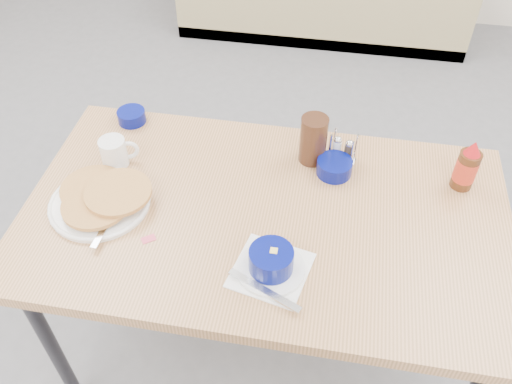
% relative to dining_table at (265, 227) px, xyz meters
% --- Properties ---
extents(dining_table, '(1.40, 0.80, 0.76)m').
position_rel_dining_table_xyz_m(dining_table, '(0.00, 0.00, 0.00)').
color(dining_table, tan).
rests_on(dining_table, ground).
extents(pancake_plate, '(0.30, 0.32, 0.05)m').
position_rel_dining_table_xyz_m(pancake_plate, '(-0.47, -0.05, 0.08)').
color(pancake_plate, white).
rests_on(pancake_plate, dining_table).
extents(coffee_mug, '(0.12, 0.08, 0.09)m').
position_rel_dining_table_xyz_m(coffee_mug, '(-0.49, 0.13, 0.11)').
color(coffee_mug, white).
rests_on(coffee_mug, dining_table).
extents(grits_setting, '(0.23, 0.24, 0.08)m').
position_rel_dining_table_xyz_m(grits_setting, '(0.05, -0.20, 0.10)').
color(grits_setting, white).
rests_on(grits_setting, dining_table).
extents(creamer_bowl, '(0.09, 0.09, 0.04)m').
position_rel_dining_table_xyz_m(creamer_bowl, '(-0.52, 0.34, 0.08)').
color(creamer_bowl, '#040C61').
rests_on(creamer_bowl, dining_table).
extents(butter_bowl, '(0.11, 0.11, 0.05)m').
position_rel_dining_table_xyz_m(butter_bowl, '(0.18, 0.20, 0.09)').
color(butter_bowl, '#040C61').
rests_on(butter_bowl, dining_table).
extents(amber_tumbler, '(0.09, 0.09, 0.16)m').
position_rel_dining_table_xyz_m(amber_tumbler, '(0.11, 0.25, 0.14)').
color(amber_tumbler, '#361D11').
rests_on(amber_tumbler, dining_table).
extents(condiment_caddy, '(0.10, 0.07, 0.10)m').
position_rel_dining_table_xyz_m(condiment_caddy, '(0.20, 0.27, 0.10)').
color(condiment_caddy, silver).
rests_on(condiment_caddy, dining_table).
extents(syrup_bottle, '(0.07, 0.07, 0.17)m').
position_rel_dining_table_xyz_m(syrup_bottle, '(0.56, 0.21, 0.14)').
color(syrup_bottle, '#47230F').
rests_on(syrup_bottle, dining_table).
extents(sugar_wrapper, '(0.05, 0.04, 0.00)m').
position_rel_dining_table_xyz_m(sugar_wrapper, '(-0.30, -0.15, 0.06)').
color(sugar_wrapper, '#E44C65').
rests_on(sugar_wrapper, dining_table).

